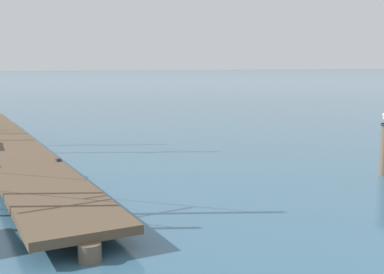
{
  "coord_description": "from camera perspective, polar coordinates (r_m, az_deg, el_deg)",
  "views": [
    {
      "loc": [
        -6.53,
        -1.54,
        3.05
      ],
      "look_at": [
        -2.5,
        8.57,
        1.4
      ],
      "focal_mm": 46.02,
      "sensor_mm": 36.0,
      "label": 1
    }
  ],
  "objects": [
    {
      "name": "floating_dock",
      "position": [
        17.33,
        -20.54,
        -0.86
      ],
      "size": [
        3.67,
        19.98,
        0.53
      ],
      "color": "brown",
      "rests_on": "ground"
    }
  ]
}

